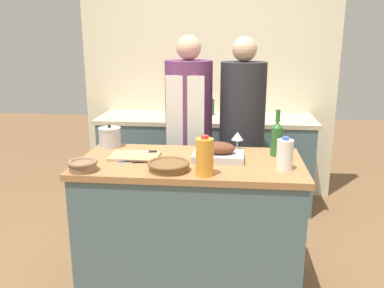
% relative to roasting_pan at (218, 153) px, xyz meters
% --- Properties ---
extents(ground_plane, '(12.00, 12.00, 0.00)m').
position_rel_roasting_pan_xyz_m(ground_plane, '(-0.18, -0.03, -0.95)').
color(ground_plane, brown).
extents(kitchen_island, '(1.43, 0.72, 0.90)m').
position_rel_roasting_pan_xyz_m(kitchen_island, '(-0.18, -0.03, -0.49)').
color(kitchen_island, '#4C666B').
rests_on(kitchen_island, ground_plane).
extents(back_counter, '(2.11, 0.60, 0.90)m').
position_rel_roasting_pan_xyz_m(back_counter, '(-0.18, 1.41, -0.50)').
color(back_counter, '#4C666B').
rests_on(back_counter, ground_plane).
extents(back_wall, '(2.61, 0.10, 2.55)m').
position_rel_roasting_pan_xyz_m(back_wall, '(-0.18, 1.76, 0.33)').
color(back_wall, beige).
rests_on(back_wall, ground_plane).
extents(roasting_pan, '(0.33, 0.23, 0.12)m').
position_rel_roasting_pan_xyz_m(roasting_pan, '(0.00, 0.00, 0.00)').
color(roasting_pan, '#BCBCC1').
rests_on(roasting_pan, kitchen_island).
extents(wicker_basket, '(0.25, 0.25, 0.05)m').
position_rel_roasting_pan_xyz_m(wicker_basket, '(-0.28, -0.24, -0.02)').
color(wicker_basket, brown).
rests_on(wicker_basket, kitchen_island).
extents(cutting_board, '(0.31, 0.22, 0.02)m').
position_rel_roasting_pan_xyz_m(cutting_board, '(-0.55, -0.01, -0.04)').
color(cutting_board, tan).
rests_on(cutting_board, kitchen_island).
extents(stock_pot, '(0.16, 0.16, 0.16)m').
position_rel_roasting_pan_xyz_m(stock_pot, '(-0.79, 0.24, 0.02)').
color(stock_pot, '#B7B7BC').
rests_on(stock_pot, kitchen_island).
extents(mixing_bowl, '(0.17, 0.17, 0.07)m').
position_rel_roasting_pan_xyz_m(mixing_bowl, '(-0.78, -0.30, -0.01)').
color(mixing_bowl, '#846647').
rests_on(mixing_bowl, kitchen_island).
extents(juice_jug, '(0.10, 0.10, 0.23)m').
position_rel_roasting_pan_xyz_m(juice_jug, '(-0.07, -0.31, 0.06)').
color(juice_jug, orange).
rests_on(juice_jug, kitchen_island).
extents(milk_jug, '(0.10, 0.10, 0.20)m').
position_rel_roasting_pan_xyz_m(milk_jug, '(0.40, -0.16, 0.05)').
color(milk_jug, white).
rests_on(milk_jug, kitchen_island).
extents(wine_bottle_green, '(0.08, 0.08, 0.31)m').
position_rel_roasting_pan_xyz_m(wine_bottle_green, '(0.38, 0.14, 0.08)').
color(wine_bottle_green, '#28662D').
rests_on(wine_bottle_green, kitchen_island).
extents(wine_glass_left, '(0.08, 0.08, 0.13)m').
position_rel_roasting_pan_xyz_m(wine_glass_left, '(0.12, 0.24, 0.05)').
color(wine_glass_left, silver).
rests_on(wine_glass_left, kitchen_island).
extents(knife_chef, '(0.21, 0.05, 0.01)m').
position_rel_roasting_pan_xyz_m(knife_chef, '(-0.53, -0.11, -0.04)').
color(knife_chef, '#B7B7BC').
rests_on(knife_chef, kitchen_island).
extents(knife_paring, '(0.17, 0.06, 0.01)m').
position_rel_roasting_pan_xyz_m(knife_paring, '(-0.55, -0.12, -0.04)').
color(knife_paring, '#B7B7BC').
rests_on(knife_paring, kitchen_island).
extents(knife_bread, '(0.15, 0.06, 0.01)m').
position_rel_roasting_pan_xyz_m(knife_bread, '(-0.48, 0.06, -0.02)').
color(knife_bread, '#B7B7BC').
rests_on(knife_bread, cutting_board).
extents(stand_mixer, '(0.18, 0.14, 0.36)m').
position_rel_roasting_pan_xyz_m(stand_mixer, '(-0.47, 1.43, 0.10)').
color(stand_mixer, '#B22323').
rests_on(stand_mixer, back_counter).
extents(condiment_bottle_tall, '(0.06, 0.06, 0.17)m').
position_rel_roasting_pan_xyz_m(condiment_bottle_tall, '(0.21, 1.27, 0.03)').
color(condiment_bottle_tall, '#B28E2D').
rests_on(condiment_bottle_tall, back_counter).
extents(condiment_bottle_short, '(0.06, 0.06, 0.16)m').
position_rel_roasting_pan_xyz_m(condiment_bottle_short, '(0.15, 1.33, 0.03)').
color(condiment_bottle_short, '#234C28').
rests_on(condiment_bottle_short, back_counter).
extents(condiment_bottle_extra, '(0.06, 0.06, 0.18)m').
position_rel_roasting_pan_xyz_m(condiment_bottle_extra, '(-0.13, 1.53, 0.03)').
color(condiment_bottle_extra, '#234C28').
rests_on(condiment_bottle_extra, back_counter).
extents(person_cook_aproned, '(0.38, 0.39, 1.68)m').
position_rel_roasting_pan_xyz_m(person_cook_aproned, '(-0.27, 0.72, -0.02)').
color(person_cook_aproned, beige).
rests_on(person_cook_aproned, ground_plane).
extents(person_cook_guest, '(0.37, 0.37, 1.67)m').
position_rel_roasting_pan_xyz_m(person_cook_guest, '(0.16, 0.76, -0.03)').
color(person_cook_guest, beige).
rests_on(person_cook_guest, ground_plane).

